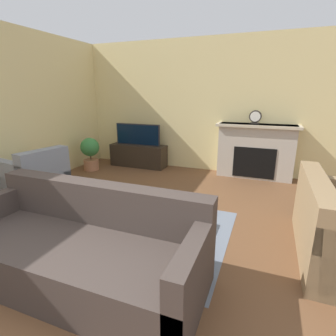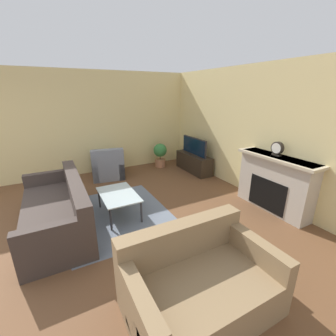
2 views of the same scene
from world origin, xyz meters
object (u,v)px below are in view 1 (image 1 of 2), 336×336
object	(u,v)px
armchair_by_window	(35,180)
couch_sectional	(82,250)
tv	(138,134)
coffee_table	(140,201)
mantel_clock	(255,117)
potted_plant	(90,152)

from	to	relation	value
armchair_by_window	couch_sectional	bearing A→B (deg)	66.29
tv	coffee_table	size ratio (longest dim) A/B	1.09
tv	couch_sectional	xyz separation A→B (m)	(1.28, -3.56, -0.44)
mantel_clock	potted_plant	bearing A→B (deg)	-166.97
potted_plant	mantel_clock	world-z (taller)	mantel_clock
armchair_by_window	coffee_table	bearing A→B (deg)	91.57
couch_sectional	armchair_by_window	distance (m)	2.34
armchair_by_window	mantel_clock	distance (m)	4.03
tv	potted_plant	xyz separation A→B (m)	(-0.82, -0.65, -0.33)
couch_sectional	coffee_table	bearing A→B (deg)	86.09
potted_plant	mantel_clock	xyz separation A→B (m)	(3.29, 0.76, 0.79)
couch_sectional	potted_plant	world-z (taller)	couch_sectional
tv	armchair_by_window	xyz separation A→B (m)	(-0.67, -2.27, -0.43)
tv	mantel_clock	size ratio (longest dim) A/B	4.09
potted_plant	coffee_table	bearing A→B (deg)	-41.30
couch_sectional	armchair_by_window	world-z (taller)	same
couch_sectional	armchair_by_window	bearing A→B (deg)	146.40
mantel_clock	tv	bearing A→B (deg)	-177.54
coffee_table	armchair_by_window	bearing A→B (deg)	171.68
tv	potted_plant	distance (m)	1.10
tv	potted_plant	world-z (taller)	tv
couch_sectional	tv	bearing A→B (deg)	109.77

